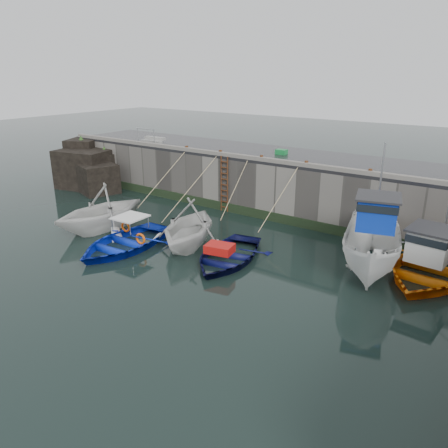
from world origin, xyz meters
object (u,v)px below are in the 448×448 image
Objects in this scene: boat_near_white at (103,229)px; bollard_d at (306,164)px; bollard_b at (221,153)px; bollard_e at (370,172)px; boat_near_blue at (125,248)px; bollard_c at (262,158)px; boat_near_navy at (227,260)px; ladder at (224,184)px; boat_near_blacktrim at (189,245)px; boat_far_white at (373,247)px; fish_crate at (281,152)px; bollard_a at (187,148)px; boat_far_orange at (430,267)px.

bollard_d reaches higher than boat_near_white.
bollard_b is 8.50m from bollard_e.
boat_near_blue is 18.34× the size of bollard_c.
bollard_d is at bearing 71.85° from boat_near_navy.
boat_near_blacktrim is at bearing -72.16° from ladder.
boat_far_white reaches higher than bollard_d.
fish_crate is 3.42m from bollard_d.
ladder is at bearing -176.00° from bollard_d.
boat_near_blue is 10.60m from fish_crate.
ladder is 2.81m from bollard_c.
boat_near_blue is at bearing -157.70° from boat_near_blacktrim.
bollard_b and bollard_e have the same top height.
boat_near_navy is at bearing -78.54° from fish_crate.
boat_near_navy is 16.70× the size of bollard_b.
ladder is at bearing 147.42° from boat_far_white.
boat_far_white is at bearing -17.07° from ladder.
boat_far_white is 23.10× the size of bollard_a.
bollard_b is at bearing 146.14° from ladder.
boat_far_orange is at bearing -2.49° from boat_near_blacktrim.
boat_near_blue is 8.38× the size of fish_crate.
bollard_d is at bearing 51.23° from boat_near_blue.
boat_near_blacktrim is 16.94× the size of bollard_c.
ladder is at bearing 174.44° from boat_far_orange.
bollard_c is at bearing 170.10° from boat_far_orange.
fish_crate reaches higher than ladder.
bollard_b is 5.30m from bollard_d.
bollard_c is 1.00× the size of bollard_d.
bollard_e is (3.89, 5.87, 3.30)m from boat_near_navy.
bollard_a reaches higher than boat_near_white.
bollard_e reaches higher than boat_near_blue.
bollard_a and bollard_c have the same top height.
boat_near_navy is (4.65, 1.62, 0.00)m from boat_near_blue.
bollard_c is (0.54, 5.50, 3.30)m from boat_near_blacktrim.
boat_near_blacktrim is 16.94× the size of bollard_d.
bollard_d reaches higher than boat_near_navy.
boat_far_orange reaches higher than boat_near_navy.
boat_far_white reaches higher than bollard_a.
boat_far_orange is at bearing 5.04° from boat_far_white.
fish_crate reaches higher than boat_near_navy.
bollard_d is at bearing 4.00° from ladder.
boat_near_white is 17.99× the size of bollard_a.
bollard_c is (-9.30, 2.44, 2.90)m from boat_far_orange.
ladder reaches higher than boat_near_navy.
boat_far_white is (9.94, 4.27, 1.00)m from boat_near_blue.
boat_near_blue is at bearing -107.62° from fish_crate.
bollard_d is at bearing -42.22° from fish_crate.
bollard_c is at bearing 8.67° from ladder.
bollard_d is (2.60, 0.00, 0.00)m from bollard_c.
bollard_a is (-12.41, 3.22, 2.30)m from boat_far_white.
bollard_c reaches higher than boat_near_blacktrim.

